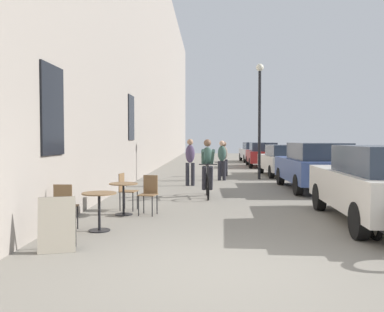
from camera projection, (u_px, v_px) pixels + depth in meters
The scene contains 18 objects.
ground_plane at pixel (226, 270), 5.47m from camera, with size 88.00×88.00×0.00m, color gray.
building_facade_left at pixel (140, 38), 19.32m from camera, with size 0.54×68.00×12.82m.
cafe_table_near at pixel (99, 203), 7.75m from camera, with size 0.64×0.64×0.72m.
cafe_chair_near_toward_street at pixel (65, 204), 7.70m from camera, with size 0.38×0.38×0.89m.
cafe_table_mid at pixel (123, 192), 9.39m from camera, with size 0.64×0.64×0.72m.
cafe_chair_mid_toward_street at pixel (149, 192), 9.45m from camera, with size 0.45×0.45×0.89m.
cafe_chair_mid_toward_wall at pixel (126, 189), 10.02m from camera, with size 0.43×0.43×0.89m.
sandwich_board_sign at pixel (57, 224), 6.39m from camera, with size 0.63×0.51×0.84m.
cyclist_on_bicycle at pixel (207, 170), 12.33m from camera, with size 0.52×1.76×1.74m.
pedestrian_near at pixel (190, 159), 15.23m from camera, with size 0.37×0.29×1.72m.
pedestrian_mid at pixel (222, 158), 17.18m from camera, with size 0.35×0.26×1.65m.
pedestrian_far at pixel (224, 157), 19.15m from camera, with size 0.37×0.29×1.60m.
street_lamp at pixel (260, 106), 17.63m from camera, with size 0.32×0.32×4.90m.
parked_car_nearest at pixel (381, 183), 8.35m from camera, with size 2.01×4.53×1.59m.
parked_car_second at pixel (314, 166), 13.93m from camera, with size 1.92×4.48×1.59m.
parked_car_third at pixel (283, 160), 19.21m from camera, with size 1.84×4.12×1.45m.
parked_car_fourth at pixel (262, 154), 25.54m from camera, with size 1.86×4.24×1.49m.
parked_car_fifth at pixel (253, 152), 31.05m from camera, with size 1.86×4.18×1.47m.
Camera 1 is at (-0.24, -5.42, 1.72)m, focal length 38.90 mm.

